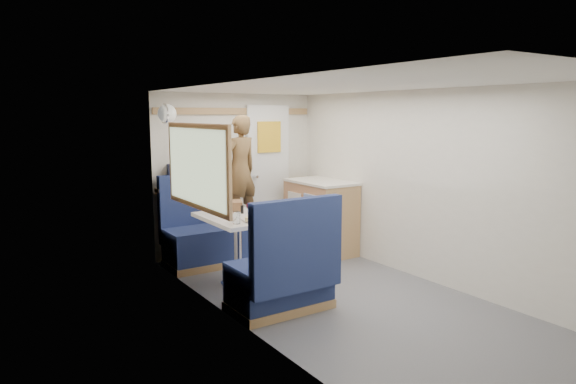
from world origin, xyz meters
TOP-DOWN VIEW (x-y plane):
  - floor at (0.00, 0.00)m, footprint 4.50×4.50m
  - ceiling at (0.00, 0.00)m, footprint 4.50×4.50m
  - wall_back at (0.00, 2.25)m, footprint 2.20×0.02m
  - wall_left at (-1.10, 0.00)m, footprint 0.02×4.50m
  - wall_right at (1.10, 0.00)m, footprint 0.02×4.50m
  - oak_trim_low at (0.00, 2.23)m, footprint 2.15×0.02m
  - oak_trim_high at (0.00, 2.23)m, footprint 2.15×0.02m
  - side_window at (-1.08, 1.00)m, footprint 0.04×1.30m
  - rear_door at (0.45, 2.22)m, footprint 0.62×0.12m
  - dinette_table at (-0.65, 1.00)m, footprint 0.62×0.92m
  - bench_far at (-0.65, 1.86)m, footprint 0.90×0.59m
  - bench_near at (-0.65, 0.14)m, footprint 0.90×0.59m
  - ledge at (-0.65, 2.12)m, footprint 0.90×0.14m
  - dome_light at (-1.04, 1.85)m, footprint 0.20×0.20m
  - galley_counter at (0.82, 1.55)m, footprint 0.57×0.92m
  - person at (-0.21, 1.77)m, footprint 0.52×0.40m
  - duffel_bag at (-0.67, 2.12)m, footprint 0.60×0.40m
  - tray at (-0.58, 0.80)m, footprint 0.32×0.38m
  - orange_fruit at (-0.44, 0.83)m, footprint 0.08×0.08m
  - cheese_block at (-0.69, 0.65)m, footprint 0.13×0.10m
  - wine_glass at (-0.61, 0.81)m, footprint 0.08×0.08m
  - tumbler_left at (-0.82, 0.68)m, footprint 0.07×0.07m
  - tumbler_mid at (-0.69, 1.25)m, footprint 0.08×0.08m
  - beer_glass at (-0.46, 1.04)m, footprint 0.06×0.06m
  - pepper_grinder at (-0.54, 1.11)m, footprint 0.03×0.03m
  - bread_loaf at (-0.50, 1.31)m, footprint 0.22×0.27m

SIDE VIEW (x-z plane):
  - floor at x=0.00m, z-range 0.00..0.00m
  - bench_far at x=-0.65m, z-range -0.22..0.83m
  - bench_near at x=-0.65m, z-range -0.22..0.83m
  - galley_counter at x=0.82m, z-range 0.01..0.93m
  - dinette_table at x=-0.65m, z-range 0.21..0.93m
  - tray at x=-0.58m, z-range 0.72..0.74m
  - cheese_block at x=-0.69m, z-range 0.74..0.78m
  - pepper_grinder at x=-0.54m, z-range 0.72..0.81m
  - beer_glass at x=-0.46m, z-range 0.72..0.81m
  - bread_loaf at x=-0.50m, z-range 0.72..0.82m
  - orange_fruit at x=-0.44m, z-range 0.74..0.82m
  - tumbler_left at x=-0.82m, z-range 0.72..0.84m
  - tumbler_mid at x=-0.69m, z-range 0.72..0.84m
  - wine_glass at x=-0.61m, z-range 0.76..0.93m
  - oak_trim_low at x=0.00m, z-range 0.81..0.89m
  - ledge at x=-0.65m, z-range 0.86..0.90m
  - rear_door at x=0.45m, z-range 0.04..1.90m
  - wall_back at x=0.00m, z-range 0.00..2.00m
  - wall_left at x=-1.10m, z-range 0.00..2.00m
  - wall_right at x=1.10m, z-range 0.00..2.00m
  - duffel_bag at x=-0.67m, z-range 0.90..1.16m
  - person at x=-0.21m, z-range 0.45..1.74m
  - side_window at x=-1.08m, z-range 0.89..1.61m
  - dome_light at x=-1.04m, z-range 1.65..1.85m
  - oak_trim_high at x=0.00m, z-range 1.74..1.82m
  - ceiling at x=0.00m, z-range 2.00..2.00m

